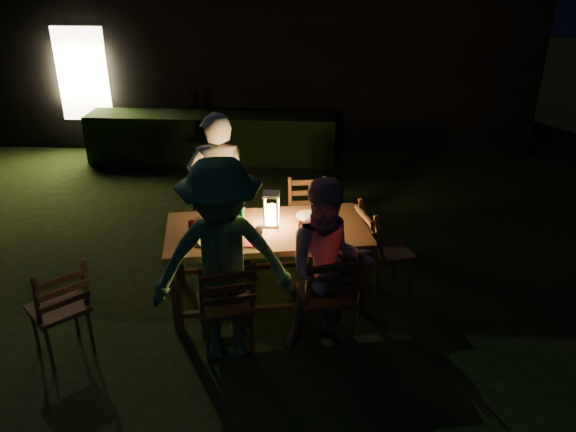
# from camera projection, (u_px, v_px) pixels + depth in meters

# --- Properties ---
(garden_envelope) EXTENTS (40.00, 40.00, 3.20)m
(garden_envelope) POSITION_uv_depth(u_px,v_px,m) (255.00, 45.00, 11.25)
(garden_envelope) COLOR black
(garden_envelope) RESTS_ON ground
(dining_table) EXTENTS (2.12, 1.35, 0.82)m
(dining_table) POSITION_uv_depth(u_px,v_px,m) (267.00, 235.00, 5.54)
(dining_table) COLOR #542F1C
(dining_table) RESTS_ON ground
(chair_near_left) EXTENTS (0.60, 0.62, 1.05)m
(chair_near_left) POSITION_uv_depth(u_px,v_px,m) (226.00, 320.00, 4.98)
(chair_near_left) COLOR #542F1C
(chair_near_left) RESTS_ON ground
(chair_near_right) EXTENTS (0.60, 0.62, 1.07)m
(chair_near_right) POSITION_uv_depth(u_px,v_px,m) (326.00, 311.00, 5.08)
(chair_near_right) COLOR #542F1C
(chair_near_right) RESTS_ON ground
(chair_far_left) EXTENTS (0.52, 0.55, 1.03)m
(chair_far_left) POSITION_uv_depth(u_px,v_px,m) (222.00, 240.00, 6.36)
(chair_far_left) COLOR #542F1C
(chair_far_left) RESTS_ON ground
(chair_far_right) EXTENTS (0.50, 0.53, 0.98)m
(chair_far_right) POSITION_uv_depth(u_px,v_px,m) (308.00, 236.00, 6.49)
(chair_far_right) COLOR #542F1C
(chair_far_right) RESTS_ON ground
(chair_end) EXTENTS (0.61, 0.59, 1.03)m
(chair_end) POSITION_uv_depth(u_px,v_px,m) (384.00, 264.00, 5.87)
(chair_end) COLOR #542F1C
(chair_end) RESTS_ON ground
(chair_spare) EXTENTS (0.66, 0.66, 1.01)m
(chair_spare) POSITION_uv_depth(u_px,v_px,m) (62.00, 324.00, 4.95)
(chair_spare) COLOR #542F1C
(chair_spare) RESTS_ON ground
(person_house_side) EXTENTS (0.72, 0.55, 1.78)m
(person_house_side) POSITION_uv_depth(u_px,v_px,m) (219.00, 191.00, 6.16)
(person_house_side) COLOR beige
(person_house_side) RESTS_ON ground
(person_opp_right) EXTENTS (0.89, 0.76, 1.62)m
(person_opp_right) POSITION_uv_depth(u_px,v_px,m) (328.00, 268.00, 4.83)
(person_opp_right) COLOR #B87F91
(person_opp_right) RESTS_ON ground
(person_opp_left) EXTENTS (1.31, 0.91, 1.85)m
(person_opp_left) POSITION_uv_depth(u_px,v_px,m) (223.00, 263.00, 4.67)
(person_opp_left) COLOR #316341
(person_opp_left) RESTS_ON ground
(lantern) EXTENTS (0.16, 0.16, 0.35)m
(lantern) POSITION_uv_depth(u_px,v_px,m) (271.00, 211.00, 5.49)
(lantern) COLOR white
(lantern) RESTS_ON dining_table
(plate_far_left) EXTENTS (0.25, 0.25, 0.01)m
(plate_far_left) POSITION_uv_depth(u_px,v_px,m) (210.00, 221.00, 5.64)
(plate_far_left) COLOR white
(plate_far_left) RESTS_ON dining_table
(plate_near_left) EXTENTS (0.25, 0.25, 0.01)m
(plate_near_left) POSITION_uv_depth(u_px,v_px,m) (211.00, 241.00, 5.24)
(plate_near_left) COLOR white
(plate_near_left) RESTS_ON dining_table
(plate_far_right) EXTENTS (0.25, 0.25, 0.01)m
(plate_far_right) POSITION_uv_depth(u_px,v_px,m) (308.00, 215.00, 5.76)
(plate_far_right) COLOR white
(plate_far_right) RESTS_ON dining_table
(plate_near_right) EXTENTS (0.25, 0.25, 0.01)m
(plate_near_right) POSITION_uv_depth(u_px,v_px,m) (316.00, 235.00, 5.36)
(plate_near_right) COLOR white
(plate_near_right) RESTS_ON dining_table
(wineglass_a) EXTENTS (0.06, 0.06, 0.18)m
(wineglass_a) POSITION_uv_depth(u_px,v_px,m) (235.00, 210.00, 5.69)
(wineglass_a) COLOR #59070F
(wineglass_a) RESTS_ON dining_table
(wineglass_b) EXTENTS (0.06, 0.06, 0.18)m
(wineglass_b) POSITION_uv_depth(u_px,v_px,m) (192.00, 230.00, 5.28)
(wineglass_b) COLOR #59070F
(wineglass_b) RESTS_ON dining_table
(wineglass_c) EXTENTS (0.06, 0.06, 0.18)m
(wineglass_c) POSITION_uv_depth(u_px,v_px,m) (302.00, 231.00, 5.26)
(wineglass_c) COLOR #59070F
(wineglass_c) RESTS_ON dining_table
(wineglass_d) EXTENTS (0.06, 0.06, 0.18)m
(wineglass_d) POSITION_uv_depth(u_px,v_px,m) (326.00, 209.00, 5.71)
(wineglass_d) COLOR #59070F
(wineglass_d) RESTS_ON dining_table
(wineglass_e) EXTENTS (0.06, 0.06, 0.18)m
(wineglass_e) POSITION_uv_depth(u_px,v_px,m) (259.00, 234.00, 5.19)
(wineglass_e) COLOR silver
(wineglass_e) RESTS_ON dining_table
(bottle_table) EXTENTS (0.07, 0.07, 0.28)m
(bottle_table) POSITION_uv_depth(u_px,v_px,m) (241.00, 217.00, 5.42)
(bottle_table) COLOR #0F471E
(bottle_table) RESTS_ON dining_table
(napkin_left) EXTENTS (0.18, 0.14, 0.01)m
(napkin_left) POSITION_uv_depth(u_px,v_px,m) (254.00, 244.00, 5.20)
(napkin_left) COLOR red
(napkin_left) RESTS_ON dining_table
(napkin_right) EXTENTS (0.18, 0.14, 0.01)m
(napkin_right) POSITION_uv_depth(u_px,v_px,m) (328.00, 238.00, 5.31)
(napkin_right) COLOR red
(napkin_right) RESTS_ON dining_table
(phone) EXTENTS (0.14, 0.07, 0.01)m
(phone) POSITION_uv_depth(u_px,v_px,m) (203.00, 246.00, 5.16)
(phone) COLOR black
(phone) RESTS_ON dining_table
(side_table) EXTENTS (0.50, 0.50, 0.67)m
(side_table) POSITION_uv_depth(u_px,v_px,m) (223.00, 156.00, 8.12)
(side_table) COLOR olive
(side_table) RESTS_ON ground
(ice_bucket) EXTENTS (0.30, 0.30, 0.22)m
(ice_bucket) POSITION_uv_depth(u_px,v_px,m) (223.00, 144.00, 8.04)
(ice_bucket) COLOR #A5A8AD
(ice_bucket) RESTS_ON side_table
(bottle_bucket_a) EXTENTS (0.07, 0.07, 0.32)m
(bottle_bucket_a) POSITION_uv_depth(u_px,v_px,m) (219.00, 141.00, 7.98)
(bottle_bucket_a) COLOR #0F471E
(bottle_bucket_a) RESTS_ON side_table
(bottle_bucket_b) EXTENTS (0.07, 0.07, 0.32)m
(bottle_bucket_b) POSITION_uv_depth(u_px,v_px,m) (226.00, 140.00, 8.05)
(bottle_bucket_b) COLOR #0F471E
(bottle_bucket_b) RESTS_ON side_table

